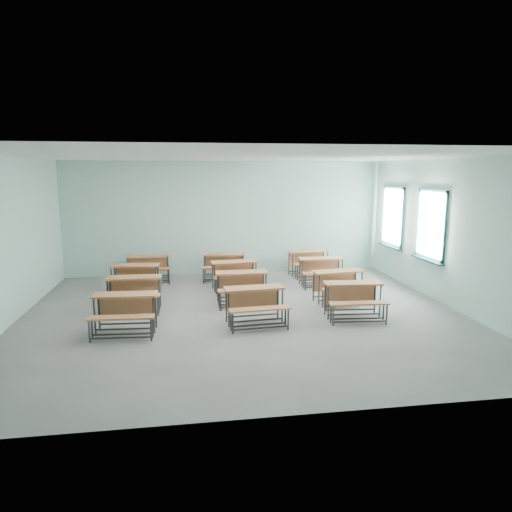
% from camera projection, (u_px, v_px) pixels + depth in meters
% --- Properties ---
extents(room, '(9.04, 8.04, 3.24)m').
position_uv_depth(room, '(247.00, 238.00, 9.14)').
color(room, gray).
rests_on(room, ground).
extents(desk_unit_r0c0, '(1.19, 0.84, 0.71)m').
position_uv_depth(desk_unit_r0c0, '(124.00, 308.00, 8.24)').
color(desk_unit_r0c0, '#A5613B').
rests_on(desk_unit_r0c0, ground).
extents(desk_unit_r0c1, '(1.20, 0.85, 0.71)m').
position_uv_depth(desk_unit_r0c1, '(255.00, 300.00, 8.72)').
color(desk_unit_r0c1, '#A5613B').
rests_on(desk_unit_r0c1, ground).
extents(desk_unit_r0c2, '(1.20, 0.85, 0.71)m').
position_uv_depth(desk_unit_r0c2, '(354.00, 295.00, 9.10)').
color(desk_unit_r0c2, '#A5613B').
rests_on(desk_unit_r0c2, ground).
extents(desk_unit_r1c0, '(1.16, 0.80, 0.71)m').
position_uv_depth(desk_unit_r1c0, '(134.00, 288.00, 9.60)').
color(desk_unit_r1c0, '#A5613B').
rests_on(desk_unit_r1c0, ground).
extents(desk_unit_r1c1, '(1.15, 0.78, 0.71)m').
position_uv_depth(desk_unit_r1c1, '(242.00, 283.00, 10.07)').
color(desk_unit_r1c1, '#A5613B').
rests_on(desk_unit_r1c1, ground).
extents(desk_unit_r1c2, '(1.23, 0.90, 0.71)m').
position_uv_depth(desk_unit_r1c2, '(340.00, 282.00, 10.20)').
color(desk_unit_r1c2, '#A5613B').
rests_on(desk_unit_r1c2, ground).
extents(desk_unit_r2c0, '(1.22, 0.89, 0.71)m').
position_uv_depth(desk_unit_r2c0, '(134.00, 275.00, 10.86)').
color(desk_unit_r2c0, '#A5613B').
rests_on(desk_unit_r2c0, ground).
extents(desk_unit_r2c1, '(1.21, 0.87, 0.71)m').
position_uv_depth(desk_unit_r2c1, '(235.00, 271.00, 11.27)').
color(desk_unit_r2c1, '#A5613B').
rests_on(desk_unit_r2c1, ground).
extents(desk_unit_r2c2, '(1.17, 0.81, 0.71)m').
position_uv_depth(desk_unit_r2c2, '(322.00, 267.00, 11.69)').
color(desk_unit_r2c2, '#A5613B').
rests_on(desk_unit_r2c2, ground).
extents(desk_unit_r3c0, '(1.20, 0.85, 0.71)m').
position_uv_depth(desk_unit_r3c0, '(148.00, 264.00, 12.12)').
color(desk_unit_r3c0, '#A5613B').
rests_on(desk_unit_r3c0, ground).
extents(desk_unit_r3c1, '(1.22, 0.88, 0.71)m').
position_uv_depth(desk_unit_r3c1, '(224.00, 262.00, 12.35)').
color(desk_unit_r3c1, '#A5613B').
rests_on(desk_unit_r3c1, ground).
extents(desk_unit_r3c2, '(1.22, 0.88, 0.71)m').
position_uv_depth(desk_unit_r3c2, '(310.00, 259.00, 12.84)').
color(desk_unit_r3c2, '#A5613B').
rests_on(desk_unit_r3c2, ground).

